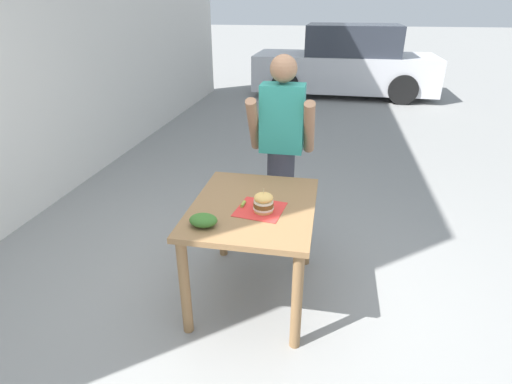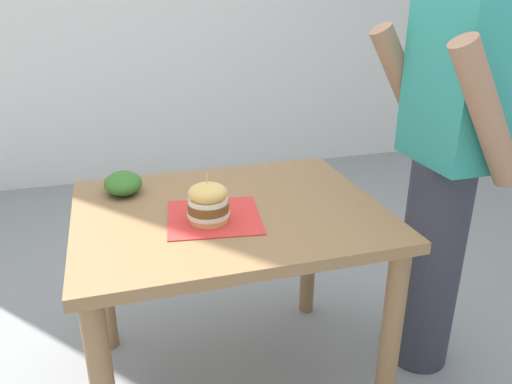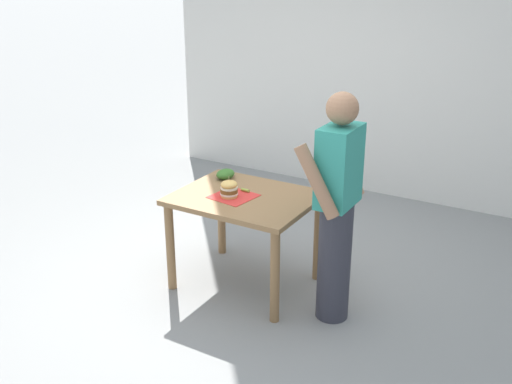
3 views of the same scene
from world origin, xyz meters
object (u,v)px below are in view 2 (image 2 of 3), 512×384
pickle_spear (215,198)px  side_salad (123,183)px  diner_across_table (444,165)px  sandwich (208,203)px  patio_table (230,241)px

pickle_spear → side_salad: (-0.19, -0.31, 0.02)m
diner_across_table → sandwich: bearing=-90.1°
sandwich → side_salad: sandwich is taller
patio_table → side_salad: size_ratio=5.90×
side_salad → patio_table: bearing=53.7°
patio_table → diner_across_table: diner_across_table is taller
patio_table → pickle_spear: size_ratio=14.85×
sandwich → side_salad: size_ratio=0.94×
patio_table → diner_across_table: (0.09, 0.80, 0.24)m
patio_table → side_salad: (-0.25, -0.35, 0.17)m
patio_table → diner_across_table: bearing=83.7°
patio_table → sandwich: size_ratio=6.30×
sandwich → patio_table: bearing=134.2°
sandwich → side_salad: bearing=-143.1°
sandwich → pickle_spear: size_ratio=2.36×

